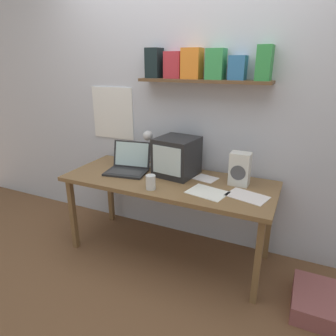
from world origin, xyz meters
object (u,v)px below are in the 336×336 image
(corner_desk, at_px, (168,186))
(loose_paper_near_monitor, at_px, (206,178))
(laptop, at_px, (129,164))
(floor_cushion, at_px, (326,304))
(crt_monitor, at_px, (177,156))
(loose_paper_near_laptop, at_px, (207,192))
(desk_lamp, at_px, (149,142))
(juice_glass, at_px, (151,183))
(space_heater, at_px, (240,169))
(open_notebook, at_px, (247,196))

(corner_desk, xyz_separation_m, loose_paper_near_monitor, (0.28, 0.15, 0.06))
(laptop, relative_size, floor_cushion, 0.89)
(loose_paper_near_monitor, xyz_separation_m, floor_cushion, (1.00, -0.32, -0.65))
(crt_monitor, distance_m, loose_paper_near_laptop, 0.47)
(crt_monitor, xyz_separation_m, desk_lamp, (-0.30, 0.07, 0.07))
(juice_glass, distance_m, space_heater, 0.71)
(corner_desk, relative_size, loose_paper_near_laptop, 5.42)
(laptop, relative_size, loose_paper_near_monitor, 1.87)
(corner_desk, height_order, loose_paper_near_monitor, loose_paper_near_monitor)
(space_heater, xyz_separation_m, loose_paper_near_laptop, (-0.18, -0.25, -0.13))
(juice_glass, bearing_deg, space_heater, 32.25)
(loose_paper_near_monitor, bearing_deg, space_heater, -2.17)
(space_heater, height_order, open_notebook, space_heater)
(desk_lamp, bearing_deg, space_heater, 7.79)
(desk_lamp, height_order, open_notebook, desk_lamp)
(loose_paper_near_monitor, xyz_separation_m, open_notebook, (0.39, -0.21, 0.00))
(floor_cushion, bearing_deg, corner_desk, 172.16)
(desk_lamp, height_order, space_heater, desk_lamp)
(space_heater, bearing_deg, juice_glass, -146.72)
(crt_monitor, distance_m, loose_paper_near_monitor, 0.31)
(floor_cushion, bearing_deg, open_notebook, 169.55)
(corner_desk, distance_m, desk_lamp, 0.46)
(floor_cushion, bearing_deg, loose_paper_near_monitor, 162.08)
(desk_lamp, bearing_deg, laptop, -111.66)
(desk_lamp, bearing_deg, open_notebook, -3.26)
(loose_paper_near_laptop, bearing_deg, loose_paper_near_monitor, 110.78)
(open_notebook, bearing_deg, floor_cushion, -10.45)
(laptop, bearing_deg, loose_paper_near_laptop, -20.18)
(space_heater, height_order, floor_cushion, space_heater)
(laptop, height_order, juice_glass, laptop)
(crt_monitor, relative_size, juice_glass, 3.29)
(desk_lamp, distance_m, open_notebook, 1.02)
(crt_monitor, distance_m, juice_glass, 0.40)
(crt_monitor, bearing_deg, corner_desk, -90.12)
(corner_desk, relative_size, space_heater, 6.62)
(desk_lamp, xyz_separation_m, loose_paper_near_monitor, (0.57, -0.06, -0.24))
(loose_paper_near_laptop, bearing_deg, crt_monitor, 144.74)
(corner_desk, relative_size, open_notebook, 5.40)
(corner_desk, relative_size, desk_lamp, 5.06)
(open_notebook, bearing_deg, juice_glass, -165.98)
(open_notebook, bearing_deg, loose_paper_near_laptop, -168.94)
(juice_glass, distance_m, loose_paper_near_laptop, 0.44)
(desk_lamp, xyz_separation_m, floor_cushion, (1.56, -0.38, -0.88))
(juice_glass, height_order, floor_cushion, juice_glass)
(laptop, height_order, desk_lamp, desk_lamp)
(crt_monitor, bearing_deg, open_notebook, -9.94)
(open_notebook, bearing_deg, space_heater, 118.39)
(juice_glass, relative_size, open_notebook, 0.35)
(crt_monitor, height_order, laptop, crt_monitor)
(loose_paper_near_monitor, bearing_deg, loose_paper_near_laptop, -69.22)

